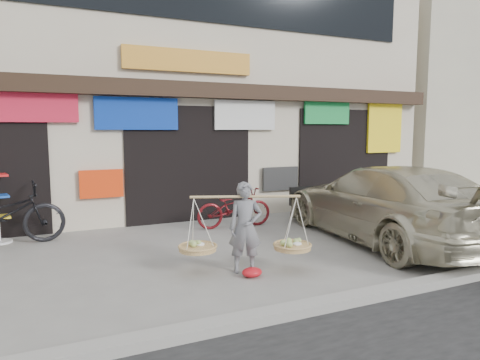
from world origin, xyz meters
name	(u,v)px	position (x,y,z in m)	size (l,w,h in m)	color
ground	(256,262)	(0.00, 0.00, 0.00)	(70.00, 70.00, 0.00)	gray
kerb	(330,303)	(0.00, -2.00, 0.06)	(70.00, 0.25, 0.12)	gray
shophouse_block	(158,85)	(0.00, 6.42, 3.45)	(14.00, 6.32, 7.00)	beige
neighbor_east	(463,105)	(13.50, 7.00, 3.20)	(12.00, 7.00, 6.40)	#B0AA92
street_vendor	(245,232)	(-0.37, -0.38, 0.62)	(1.90, 1.07, 1.38)	slate
bike_0	(0,216)	(-3.88, 2.76, 0.59)	(0.78, 2.23, 1.17)	black
bike_2	(234,207)	(0.68, 2.44, 0.45)	(0.59, 1.70, 0.89)	#580F13
suv	(384,203)	(2.90, 0.23, 0.74)	(2.50, 5.25, 1.48)	beige
red_bag	(252,272)	(-0.38, -0.62, 0.07)	(0.31, 0.25, 0.14)	red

